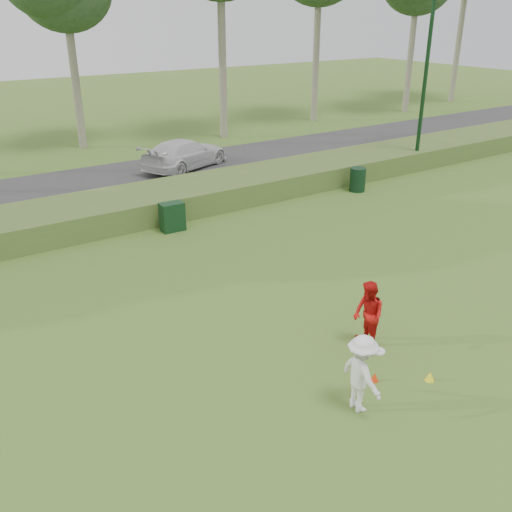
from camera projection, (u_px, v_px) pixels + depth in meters
ground at (358, 373)px, 12.33m from camera, size 120.00×120.00×0.00m
reed_strip at (138, 205)px, 21.30m from camera, size 80.00×3.00×0.90m
park_road at (94, 184)px, 25.28m from camera, size 80.00×6.00×0.06m
lamp_post at (429, 47)px, 25.58m from camera, size 0.70×0.70×8.18m
player_white at (361, 374)px, 10.92m from camera, size 0.88×1.10×1.63m
player_red at (368, 315)px, 13.00m from camera, size 0.79×0.92×1.62m
cone_orange at (375, 377)px, 12.02m from camera, size 0.18×0.18×0.19m
cone_yellow at (430, 376)px, 12.03m from camera, size 0.20×0.20×0.22m
utility_cabinet at (172, 217)px, 19.97m from camera, size 0.84×0.55×1.02m
trash_bin at (358, 180)px, 24.28m from camera, size 0.80×0.80×1.01m
car_right at (185, 154)px, 27.44m from camera, size 5.22×3.67×1.40m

